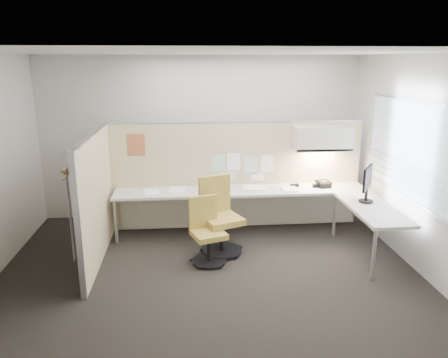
{
  "coord_description": "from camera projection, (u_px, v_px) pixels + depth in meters",
  "views": [
    {
      "loc": [
        -0.28,
        -5.29,
        2.71
      ],
      "look_at": [
        0.27,
        0.8,
        1.04
      ],
      "focal_mm": 35.0,
      "sensor_mm": 36.0,
      "label": 1
    }
  ],
  "objects": [
    {
      "name": "ceiling",
      "position": [
        207.0,
        52.0,
        5.09
      ],
      "size": [
        5.5,
        4.5,
        0.01
      ],
      "primitive_type": "cube",
      "color": "white",
      "rests_on": "wall_back"
    },
    {
      "name": "phone",
      "position": [
        323.0,
        184.0,
        7.03
      ],
      "size": [
        0.24,
        0.23,
        0.12
      ],
      "rotation": [
        0.0,
        0.0,
        0.2
      ],
      "color": "black",
      "rests_on": "desk"
    },
    {
      "name": "paper_stack_5",
      "position": [
        362.0,
        196.0,
        6.52
      ],
      "size": [
        0.3,
        0.35,
        0.02
      ],
      "primitive_type": "cube",
      "rotation": [
        0.0,
        0.0,
        0.27
      ],
      "color": "white",
      "rests_on": "desk"
    },
    {
      "name": "paper_stack_0",
      "position": [
        151.0,
        193.0,
        6.71
      ],
      "size": [
        0.28,
        0.34,
        0.03
      ],
      "primitive_type": "cube",
      "rotation": [
        0.0,
        0.0,
        0.19
      ],
      "color": "white",
      "rests_on": "desk"
    },
    {
      "name": "wall_front",
      "position": [
        224.0,
        239.0,
        3.29
      ],
      "size": [
        5.5,
        0.02,
        2.8
      ],
      "primitive_type": "cube",
      "color": "beige",
      "rests_on": "ground"
    },
    {
      "name": "pinned_papers",
      "position": [
        241.0,
        167.0,
        7.11
      ],
      "size": [
        1.01,
        0.0,
        0.47
      ],
      "color": "#8CBF8C",
      "rests_on": "partition_back"
    },
    {
      "name": "stapler",
      "position": [
        294.0,
        185.0,
        7.05
      ],
      "size": [
        0.14,
        0.06,
        0.05
      ],
      "primitive_type": "cube",
      "rotation": [
        0.0,
        0.0,
        0.18
      ],
      "color": "black",
      "rests_on": "desk"
    },
    {
      "name": "paper_stack_2",
      "position": [
        219.0,
        191.0,
        6.75
      ],
      "size": [
        0.25,
        0.32,
        0.03
      ],
      "primitive_type": "cube",
      "rotation": [
        0.0,
        0.0,
        0.08
      ],
      "color": "white",
      "rests_on": "desk"
    },
    {
      "name": "wall_back",
      "position": [
        201.0,
        138.0,
        7.62
      ],
      "size": [
        5.5,
        0.02,
        2.8
      ],
      "primitive_type": "cube",
      "color": "beige",
      "rests_on": "ground"
    },
    {
      "name": "paper_stack_1",
      "position": [
        176.0,
        190.0,
        6.86
      ],
      "size": [
        0.28,
        0.34,
        0.02
      ],
      "primitive_type": "cube",
      "rotation": [
        0.0,
        0.0,
        -0.2
      ],
      "color": "white",
      "rests_on": "desk"
    },
    {
      "name": "chair_right",
      "position": [
        207.0,
        233.0,
        5.99
      ],
      "size": [
        0.53,
        0.55,
        0.9
      ],
      "rotation": [
        0.0,
        0.0,
        0.33
      ],
      "color": "black",
      "rests_on": "floor"
    },
    {
      "name": "poster",
      "position": [
        136.0,
        145.0,
        6.86
      ],
      "size": [
        0.28,
        0.0,
        0.35
      ],
      "primitive_type": "cube",
      "color": "orange",
      "rests_on": "partition_back"
    },
    {
      "name": "overhead_bin",
      "position": [
        322.0,
        138.0,
        6.93
      ],
      "size": [
        0.9,
        0.36,
        0.38
      ],
      "primitive_type": "cube",
      "color": "beige",
      "rests_on": "partition_back"
    },
    {
      "name": "partition_left",
      "position": [
        97.0,
        200.0,
        5.94
      ],
      "size": [
        0.06,
        2.2,
        1.75
      ],
      "primitive_type": "cube",
      "color": "tan",
      "rests_on": "floor"
    },
    {
      "name": "window_pane",
      "position": [
        418.0,
        153.0,
        5.65
      ],
      "size": [
        0.01,
        2.8,
        1.3
      ],
      "primitive_type": "cube",
      "color": "#95A2AD",
      "rests_on": "wall_right"
    },
    {
      "name": "tape_dispenser",
      "position": [
        316.0,
        186.0,
        7.02
      ],
      "size": [
        0.1,
        0.07,
        0.06
      ],
      "primitive_type": "cube",
      "rotation": [
        0.0,
        0.0,
        0.08
      ],
      "color": "black",
      "rests_on": "desk"
    },
    {
      "name": "task_light_strip",
      "position": [
        322.0,
        151.0,
        6.98
      ],
      "size": [
        0.6,
        0.06,
        0.02
      ],
      "primitive_type": "cube",
      "color": "#FFEABF",
      "rests_on": "overhead_bin"
    },
    {
      "name": "monitor",
      "position": [
        367.0,
        182.0,
        6.22
      ],
      "size": [
        0.3,
        0.43,
        0.52
      ],
      "rotation": [
        0.0,
        0.0,
        0.98
      ],
      "color": "black",
      "rests_on": "desk"
    },
    {
      "name": "coat_hook",
      "position": [
        68.0,
        180.0,
        4.83
      ],
      "size": [
        0.18,
        0.43,
        1.3
      ],
      "color": "silver",
      "rests_on": "partition_left"
    },
    {
      "name": "paper_stack_4",
      "position": [
        289.0,
        189.0,
        6.91
      ],
      "size": [
        0.24,
        0.3,
        0.02
      ],
      "primitive_type": "cube",
      "rotation": [
        0.0,
        0.0,
        -0.02
      ],
      "color": "white",
      "rests_on": "desk"
    },
    {
      "name": "desk",
      "position": [
        264.0,
        200.0,
        6.83
      ],
      "size": [
        4.0,
        2.07,
        0.73
      ],
      "color": "beige",
      "rests_on": "floor"
    },
    {
      "name": "wall_right",
      "position": [
        418.0,
        164.0,
        5.7
      ],
      "size": [
        0.02,
        4.5,
        2.8
      ],
      "primitive_type": "cube",
      "color": "beige",
      "rests_on": "ground"
    },
    {
      "name": "chair_left",
      "position": [
        219.0,
        218.0,
        6.29
      ],
      "size": [
        0.66,
        0.68,
        1.09
      ],
      "rotation": [
        0.0,
        0.0,
        0.38
      ],
      "color": "black",
      "rests_on": "floor"
    },
    {
      "name": "partition_back",
      "position": [
        236.0,
        176.0,
        7.18
      ],
      "size": [
        4.1,
        0.06,
        1.75
      ],
      "primitive_type": "cube",
      "color": "tan",
      "rests_on": "floor"
    },
    {
      "name": "floor",
      "position": [
        209.0,
        271.0,
        5.82
      ],
      "size": [
        5.5,
        4.5,
        0.01
      ],
      "primitive_type": "cube",
      "color": "black",
      "rests_on": "ground"
    },
    {
      "name": "paper_stack_3",
      "position": [
        258.0,
        188.0,
        6.97
      ],
      "size": [
        0.24,
        0.31,
        0.02
      ],
      "primitive_type": "cube",
      "rotation": [
        0.0,
        0.0,
        -0.02
      ],
      "color": "white",
      "rests_on": "desk"
    },
    {
      "name": "paper_stack_6",
      "position": [
        250.0,
        188.0,
        6.94
      ],
      "size": [
        0.29,
        0.34,
        0.03
      ],
      "primitive_type": "cube",
      "rotation": [
        0.0,
        0.0,
        -0.21
      ],
      "color": "white",
      "rests_on": "desk"
    }
  ]
}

